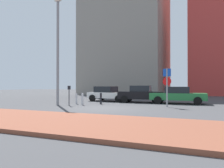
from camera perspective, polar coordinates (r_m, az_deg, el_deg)
name	(u,v)px	position (r m, az deg, el deg)	size (l,w,h in m)	color
ground_plane	(102,108)	(14.50, -2.68, -6.43)	(120.00, 120.00, 0.00)	#424244
sidewalk_brick	(42,120)	(9.53, -18.00, -9.14)	(40.00, 4.37, 0.14)	brown
parked_car_white	(109,94)	(20.86, -0.93, -2.57)	(4.20, 2.31, 1.44)	white
parked_car_black	(141,94)	(19.51, 7.81, -2.61)	(4.15, 2.23, 1.52)	black
parked_car_green	(178,95)	(18.86, 17.05, -2.80)	(4.56, 2.16, 1.42)	#237238
parking_sign_post	(167,83)	(15.70, 14.39, 0.35)	(0.60, 0.10, 2.75)	gray
parking_meter	(69,93)	(16.53, -11.33, -2.32)	(0.18, 0.14, 1.50)	#4C4C51
street_lamp	(58,43)	(17.47, -14.20, 10.48)	(0.70, 0.36, 8.35)	gray
traffic_bollard_near	(101,99)	(17.52, -2.98, -3.88)	(0.16, 0.16, 0.92)	black
traffic_bollard_mid	(82,99)	(16.95, -7.87, -3.97)	(0.17, 0.17, 0.94)	#B7B7BC
traffic_bollard_far	(76,99)	(17.97, -9.43, -3.85)	(0.15, 0.15, 0.89)	#B7B7BC
building_under_construction	(128,38)	(40.76, 4.23, 12.21)	(13.57, 14.17, 20.87)	gray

